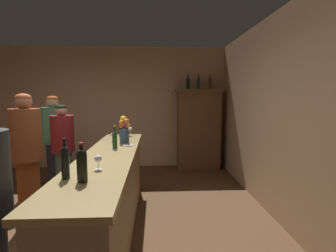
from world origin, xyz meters
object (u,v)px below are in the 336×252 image
object	(u,v)px
wine_glass_mid	(130,129)
display_bottle_midleft	(199,82)
bar_counter	(110,195)
cheese_plate	(128,145)
patron_tall	(63,148)
wine_glass_front	(114,135)
wine_glass_rear	(98,159)
patron_in_navy	(27,155)
wine_bottle_chardonnay	(121,129)
patron_by_cabinet	(24,145)
wine_bottle_riesling	(124,129)
wine_bottle_malbec	(65,161)
display_bottle_center	(210,83)
wine_bottle_syrah	(126,133)
wine_bottle_rose	(82,164)
display_bottle_left	(188,83)
wine_bottle_pinot	(115,139)
patron_in_grey	(54,138)
display_cabinet	(198,128)
flower_arrangement	(124,130)

from	to	relation	value
wine_glass_mid	display_bottle_midleft	size ratio (longest dim) A/B	0.47
bar_counter	cheese_plate	xyz separation A→B (m)	(0.17, 0.50, 0.49)
bar_counter	patron_tall	xyz separation A→B (m)	(-0.93, 1.17, 0.33)
wine_glass_front	display_bottle_midleft	distance (m)	2.62
wine_glass_rear	patron_in_navy	bearing A→B (deg)	139.60
wine_bottle_chardonnay	patron_in_navy	world-z (taller)	patron_in_navy
wine_glass_front	patron_in_navy	world-z (taller)	patron_in_navy
patron_by_cabinet	patron_tall	distance (m)	0.59
wine_bottle_riesling	wine_bottle_malbec	distance (m)	2.05
bar_counter	display_bottle_midleft	bearing A→B (deg)	61.48
display_bottle_center	patron_in_navy	size ratio (longest dim) A/B	0.19
wine_glass_rear	wine_bottle_syrah	bearing A→B (deg)	86.55
wine_glass_front	patron_by_cabinet	bearing A→B (deg)	168.18
wine_bottle_rose	cheese_plate	xyz separation A→B (m)	(0.20, 1.45, -0.14)
wine_bottle_chardonnay	wine_glass_mid	distance (m)	0.15
wine_bottle_chardonnay	display_bottle_center	distance (m)	2.43
bar_counter	display_bottle_left	distance (m)	3.36
wine_bottle_pinot	display_bottle_center	size ratio (longest dim) A/B	0.92
bar_counter	display_bottle_center	size ratio (longest dim) A/B	9.71
cheese_plate	patron_in_grey	xyz separation A→B (m)	(-1.42, 1.17, -0.09)
wine_bottle_pinot	display_bottle_center	bearing A→B (deg)	54.44
wine_bottle_chardonnay	patron_tall	distance (m)	0.95
bar_counter	patron_by_cabinet	xyz separation A→B (m)	(-1.52, 1.15, 0.39)
display_bottle_center	patron_tall	xyz separation A→B (m)	(-2.69, -1.59, -1.12)
wine_bottle_pinot	wine_glass_rear	world-z (taller)	wine_bottle_pinot
patron_by_cabinet	wine_glass_rear	bearing A→B (deg)	4.87
bar_counter	display_bottle_left	xyz separation A→B (m)	(1.27, 2.76, 1.44)
wine_bottle_riesling	patron_by_cabinet	world-z (taller)	patron_by_cabinet
wine_bottle_syrah	wine_glass_front	distance (m)	0.19
wine_bottle_chardonnay	wine_glass_mid	size ratio (longest dim) A/B	1.81
wine_glass_front	cheese_plate	world-z (taller)	wine_glass_front
wine_bottle_syrah	patron_in_navy	world-z (taller)	patron_in_navy
wine_bottle_malbec	patron_in_grey	distance (m)	2.76
wine_bottle_riesling	wine_bottle_pinot	distance (m)	0.84
patron_in_grey	patron_in_navy	size ratio (longest dim) A/B	0.98
wine_bottle_pinot	display_cabinet	bearing A→B (deg)	58.52
patron_in_grey	patron_tall	distance (m)	0.60
wine_bottle_syrah	wine_bottle_riesling	bearing A→B (deg)	102.63
display_bottle_center	patron_in_navy	distance (m)	3.88
patron_by_cabinet	wine_glass_mid	bearing A→B (deg)	60.56
bar_counter	wine_glass_front	size ratio (longest dim) A/B	23.60
wine_glass_mid	flower_arrangement	bearing A→B (deg)	-91.76
wine_glass_front	patron_by_cabinet	world-z (taller)	patron_by_cabinet
display_bottle_midleft	wine_bottle_syrah	bearing A→B (deg)	-126.68
display_cabinet	wine_bottle_malbec	xyz separation A→B (m)	(-1.70, -3.63, 0.20)
wine_glass_front	patron_in_grey	xyz separation A→B (m)	(-1.17, 0.82, -0.18)
display_bottle_midleft	patron_in_navy	size ratio (longest dim) A/B	0.20
wine_glass_mid	wine_glass_rear	xyz separation A→B (m)	(-0.10, -1.96, -0.02)
patron_tall	wine_glass_mid	bearing A→B (deg)	48.70
wine_bottle_chardonnay	display_bottle_midleft	distance (m)	2.25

